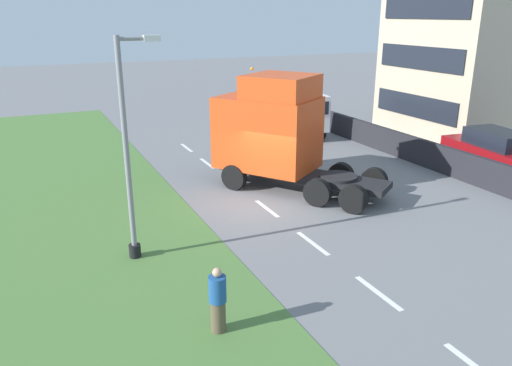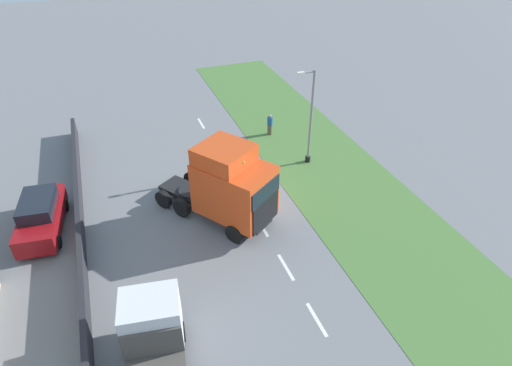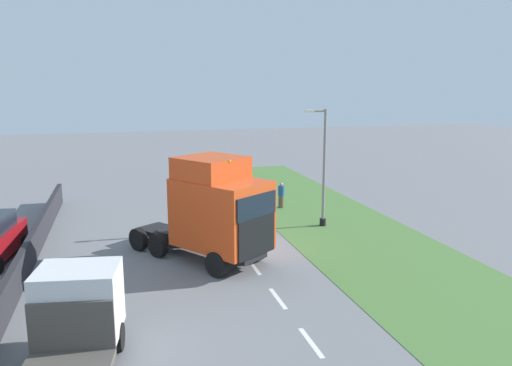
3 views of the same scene
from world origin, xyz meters
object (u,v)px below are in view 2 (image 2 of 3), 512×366
Objects in this scene: parked_car at (41,216)px; lamp_post at (309,123)px; pedestrian at (270,125)px; flatbed_truck at (152,331)px; lorry_cab at (230,186)px.

parked_car is 0.79× the size of lamp_post.
pedestrian is (-15.08, -5.63, -0.20)m from parked_car.
flatbed_truck is at bearing 54.10° from pedestrian.
parked_car is at bearing -50.74° from lorry_cab.
lamp_post is (-6.48, -3.98, 0.57)m from lorry_cab.
flatbed_truck is at bearing 42.22° from lamp_post.
lorry_cab reaches higher than flatbed_truck.
parked_car is 16.09m from pedestrian.
pedestrian is (-5.65, -8.36, -1.51)m from lorry_cab.
pedestrian is at bearing -152.62° from parked_car.
flatbed_truck reaches higher than pedestrian.
lamp_post is 3.96× the size of pedestrian.
lamp_post is 4.92m from pedestrian.
pedestrian is at bearing 63.18° from flatbed_truck.
pedestrian is (0.83, -4.38, -2.08)m from lamp_post.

